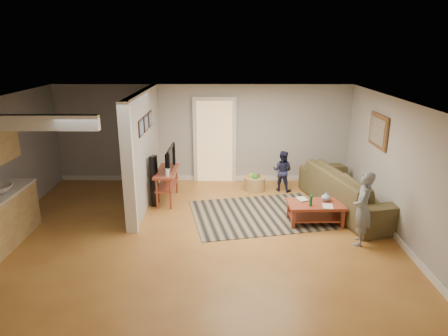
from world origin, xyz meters
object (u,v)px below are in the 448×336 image
at_px(coffee_table, 316,207).
at_px(child, 359,243).
at_px(speaker_left, 153,182).
at_px(toy_basket, 255,183).
at_px(sofa, 349,209).
at_px(tv_console, 167,173).
at_px(speaker_right, 156,179).
at_px(toddler, 281,190).

bearing_deg(coffee_table, child, -54.72).
height_order(speaker_left, child, speaker_left).
bearing_deg(toy_basket, sofa, -29.88).
bearing_deg(toy_basket, speaker_left, -156.09).
height_order(tv_console, speaker_right, speaker_right).
xyz_separation_m(speaker_left, toddler, (2.96, 1.01, -0.57)).
distance_m(sofa, coffee_table, 1.21).
distance_m(speaker_right, toy_basket, 2.45).
xyz_separation_m(coffee_table, toy_basket, (-1.09, 1.88, -0.14)).
bearing_deg(tv_console, child, -27.73).
distance_m(tv_console, toddler, 2.86).
xyz_separation_m(toy_basket, toddler, (0.66, -0.01, -0.19)).
bearing_deg(speaker_left, child, -7.91).
bearing_deg(tv_console, speaker_left, -127.43).
bearing_deg(sofa, coffee_table, 114.85).
bearing_deg(coffee_table, speaker_right, 162.55).
bearing_deg(tv_console, toy_basket, 19.74).
xyz_separation_m(tv_console, child, (3.74, -2.05, -0.67)).
bearing_deg(tv_console, sofa, -5.47).
bearing_deg(speaker_right, tv_console, 23.74).
xyz_separation_m(tv_console, speaker_right, (-0.25, -0.13, -0.11)).
height_order(sofa, toy_basket, toy_basket).
distance_m(child, toddler, 2.92).
xyz_separation_m(coffee_table, speaker_right, (-3.37, 1.06, 0.22)).
height_order(speaker_right, child, speaker_right).
bearing_deg(coffee_table, sofa, 38.68).
height_order(sofa, speaker_left, speaker_left).
xyz_separation_m(coffee_table, tv_console, (-3.13, 1.19, 0.33)).
relative_size(speaker_right, child, 0.82).
height_order(coffee_table, child, child).
relative_size(coffee_table, toy_basket, 2.17).
bearing_deg(speaker_left, speaker_right, 100.79).
relative_size(sofa, child, 2.16).
bearing_deg(child, speaker_right, -93.09).
bearing_deg(coffee_table, toy_basket, 120.15).
height_order(speaker_left, toddler, speaker_left).
bearing_deg(speaker_right, child, -29.90).
distance_m(sofa, speaker_left, 4.34).
relative_size(sofa, speaker_right, 2.65).
bearing_deg(speaker_right, toddler, 11.21).
relative_size(sofa, coffee_table, 2.63).
relative_size(toy_basket, child, 0.38).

